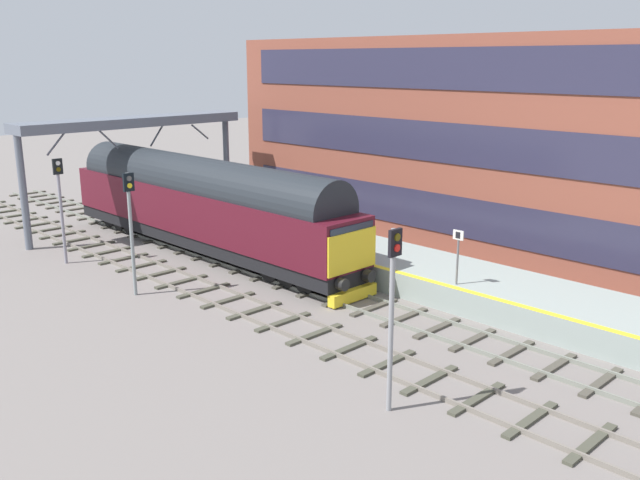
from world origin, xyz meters
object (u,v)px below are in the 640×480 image
signal_post_near (392,302)px  signal_post_mid (131,221)px  diesel_locomotive (202,203)px  signal_post_far (60,200)px  platform_number_sign (458,249)px

signal_post_near → signal_post_mid: (0.00, 13.21, -0.06)m
diesel_locomotive → signal_post_far: 6.38m
diesel_locomotive → platform_number_sign: bearing=-80.9°
signal_post_near → platform_number_sign: bearing=22.8°
platform_number_sign → diesel_locomotive: bearing=99.1°
platform_number_sign → signal_post_near: bearing=-157.2°
signal_post_mid → platform_number_sign: bearing=-52.1°
signal_post_near → signal_post_far: size_ratio=1.03×
signal_post_near → signal_post_mid: signal_post_near is taller
signal_post_far → diesel_locomotive: bearing=-27.6°
signal_post_mid → signal_post_near: bearing=-90.0°
diesel_locomotive → signal_post_mid: (-5.64, -3.29, 0.56)m
signal_post_far → platform_number_sign: 17.96m
diesel_locomotive → platform_number_sign: (2.12, -13.25, -0.11)m
platform_number_sign → signal_post_mid: bearing=127.9°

